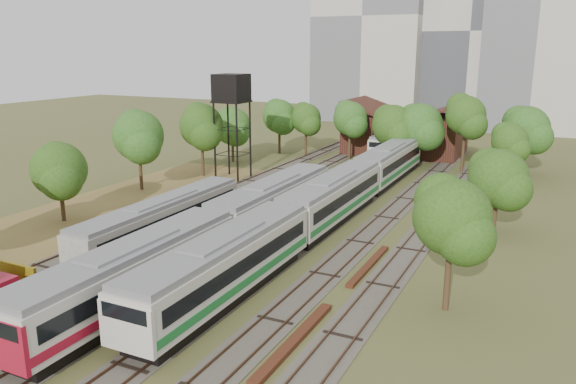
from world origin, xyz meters
The scene contains 16 objects.
ground centered at (0.00, 0.00, 0.00)m, with size 240.00×240.00×0.00m, color #475123.
dry_grass_patch centered at (-18.00, 8.00, 0.02)m, with size 14.00×60.00×0.04m, color brown.
tracks centered at (-0.67, 25.00, 0.04)m, with size 24.60×80.00×0.19m.
railcar_red_set centered at (-2.00, 9.56, 2.08)m, with size 3.17×34.57×3.93m.
railcar_green_set centered at (2.00, 21.83, 2.10)m, with size 3.20×52.08×3.97m.
railcar_rear centered at (-2.00, 55.94, 1.86)m, with size 2.84×16.08×3.51m.
old_grey_coach centered at (-8.00, 11.25, 1.83)m, with size 2.72×18.00×3.36m.
water_tower centered at (-14.68, 32.70, 10.11)m, with size 3.47×3.47×11.98m.
rail_pile_near centered at (8.00, 1.49, 0.15)m, with size 0.59×8.84×0.29m, color #512817.
rail_pile_far centered at (8.20, 13.14, 0.13)m, with size 0.50×8.01×0.26m, color #512817.
maintenance_shed centered at (-1.00, 57.98, 2.91)m, with size 16.45×11.55×7.58m.
tree_band_left centered at (-19.35, 18.34, 5.31)m, with size 7.55×54.03×8.58m.
tree_band_far centered at (0.59, 49.04, 5.51)m, with size 37.75×6.88×9.30m.
tree_band_right centered at (14.61, 24.05, 4.95)m, with size 5.39×38.53×7.78m.
tower_left centered at (-18.00, 95.00, 21.00)m, with size 22.00×16.00×42.00m, color #BFB5A7.
tower_centre centered at (2.00, 100.00, 18.00)m, with size 20.00×18.00×36.00m, color beige.
Camera 1 is at (19.11, -22.05, 14.69)m, focal length 35.00 mm.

